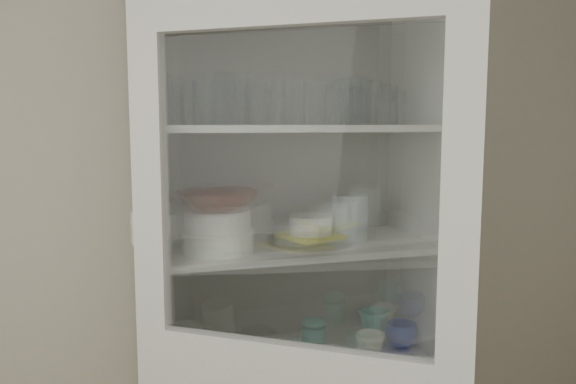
{
  "coord_description": "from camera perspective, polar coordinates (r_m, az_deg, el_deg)",
  "views": [
    {
      "loc": [
        -0.32,
        -0.54,
        1.66
      ],
      "look_at": [
        0.2,
        1.27,
        1.43
      ],
      "focal_mm": 35.0,
      "sensor_mm": 36.0,
      "label": 1
    }
  ],
  "objects": [
    {
      "name": "wall_back",
      "position": [
        2.09,
        -6.99,
        -3.13
      ],
      "size": [
        3.6,
        0.02,
        2.6
      ],
      "primitive_type": "cube",
      "color": "#B9AF96",
      "rests_on": "ground"
    },
    {
      "name": "pantry_cabinet",
      "position": [
        2.08,
        -0.49,
        -13.47
      ],
      "size": [
        1.0,
        0.45,
        2.1
      ],
      "color": "beige",
      "rests_on": "floor"
    },
    {
      "name": "tumbler_0",
      "position": [
        1.7,
        -8.58,
        8.98
      ],
      "size": [
        0.07,
        0.07,
        0.13
      ],
      "primitive_type": "cylinder",
      "rotation": [
        0.0,
        0.0,
        0.03
      ],
      "color": "silver",
      "rests_on": "shelf_glass"
    },
    {
      "name": "tumbler_1",
      "position": [
        1.69,
        -11.57,
        8.83
      ],
      "size": [
        0.08,
        0.08,
        0.13
      ],
      "primitive_type": "cylinder",
      "rotation": [
        0.0,
        0.0,
        -0.25
      ],
      "color": "silver",
      "rests_on": "shelf_glass"
    },
    {
      "name": "tumbler_2",
      "position": [
        1.68,
        -6.27,
        9.35
      ],
      "size": [
        0.08,
        0.08,
        0.15
      ],
      "primitive_type": "cylinder",
      "rotation": [
        0.0,
        0.0,
        -0.12
      ],
      "color": "silver",
      "rests_on": "shelf_glass"
    },
    {
      "name": "tumbler_3",
      "position": [
        1.75,
        0.61,
        9.21
      ],
      "size": [
        0.08,
        0.08,
        0.15
      ],
      "primitive_type": "cylinder",
      "rotation": [
        0.0,
        0.0,
        -0.09
      ],
      "color": "silver",
      "rests_on": "shelf_glass"
    },
    {
      "name": "tumbler_4",
      "position": [
        1.83,
        7.39,
        9.02
      ],
      "size": [
        0.08,
        0.08,
        0.14
      ],
      "primitive_type": "cylinder",
      "rotation": [
        0.0,
        0.0,
        0.09
      ],
      "color": "silver",
      "rests_on": "shelf_glass"
    },
    {
      "name": "tumbler_5",
      "position": [
        1.84,
        7.03,
        9.19
      ],
      "size": [
        0.09,
        0.09,
        0.15
      ],
      "primitive_type": "cylinder",
      "rotation": [
        0.0,
        0.0,
        -0.11
      ],
      "color": "silver",
      "rests_on": "shelf_glass"
    },
    {
      "name": "tumbler_6",
      "position": [
        1.86,
        10.16,
        8.65
      ],
      "size": [
        0.08,
        0.08,
        0.13
      ],
      "primitive_type": "cylinder",
      "rotation": [
        0.0,
        0.0,
        -0.3
      ],
      "color": "silver",
      "rests_on": "shelf_glass"
    },
    {
      "name": "tumbler_7",
      "position": [
        1.82,
        -12.69,
        9.13
      ],
      "size": [
        0.09,
        0.09,
        0.16
      ],
      "primitive_type": "cylinder",
      "rotation": [
        0.0,
        0.0,
        -0.21
      ],
      "color": "silver",
      "rests_on": "shelf_glass"
    },
    {
      "name": "tumbler_8",
      "position": [
        1.87,
        -3.09,
        9.17
      ],
      "size": [
        0.1,
        0.1,
        0.15
      ],
      "primitive_type": "cylinder",
      "rotation": [
        0.0,
        0.0,
        0.3
      ],
      "color": "silver",
      "rests_on": "shelf_glass"
    },
    {
      "name": "tumbler_9",
      "position": [
        1.87,
        -5.17,
        8.81
      ],
      "size": [
        0.08,
        0.08,
        0.13
      ],
      "primitive_type": "cylinder",
      "rotation": [
        0.0,
        0.0,
        0.36
      ],
      "color": "silver",
      "rests_on": "shelf_glass"
    },
    {
      "name": "tumbler_10",
      "position": [
        1.91,
        4.67,
        8.91
      ],
      "size": [
        0.08,
        0.08,
        0.14
      ],
      "primitive_type": "cylinder",
      "rotation": [
        0.0,
        0.0,
        -0.15
      ],
      "color": "silver",
      "rests_on": "shelf_glass"
    },
    {
      "name": "tumbler_11",
      "position": [
        1.97,
        6.14,
        8.74
      ],
      "size": [
        0.08,
        0.08,
        0.13
      ],
      "primitive_type": "cylinder",
      "rotation": [
        0.0,
        0.0,
        -0.25
      ],
      "color": "silver",
      "rests_on": "shelf_glass"
    },
    {
      "name": "goblet_0",
      "position": [
        1.92,
        -6.69,
        9.07
      ],
      "size": [
        0.07,
        0.07,
        0.15
      ],
      "primitive_type": null,
      "color": "silver",
      "rests_on": "shelf_glass"
    },
    {
      "name": "goblet_1",
      "position": [
        1.93,
        -6.44,
        9.55
      ],
      "size": [
        0.08,
        0.08,
        0.19
      ],
      "primitive_type": null,
      "color": "silver",
      "rests_on": "shelf_glass"
    },
    {
      "name": "goblet_2",
      "position": [
        2.07,
        5.5,
        9.4
      ],
      "size": [
        0.08,
        0.08,
        0.19
      ],
      "primitive_type": null,
      "color": "silver",
      "rests_on": "shelf_glass"
    },
    {
      "name": "goblet_3",
      "position": [
        2.13,
        10.01,
        8.89
      ],
      "size": [
        0.07,
        0.07,
        0.16
      ],
      "primitive_type": null,
      "color": "silver",
      "rests_on": "shelf_glass"
    },
    {
      "name": "plate_stack_front",
      "position": [
        1.8,
        -7.1,
        -4.93
      ],
      "size": [
        0.23,
        0.23,
        0.07
      ],
      "primitive_type": "cylinder",
      "color": "white",
      "rests_on": "shelf_plates"
    },
    {
      "name": "plate_stack_back",
      "position": [
        1.97,
        -12.58,
        -3.38
      ],
      "size": [
        0.21,
        0.21,
        0.11
      ],
      "primitive_type": "cylinder",
      "color": "white",
      "rests_on": "shelf_plates"
    },
    {
      "name": "cream_bowl",
      "position": [
        1.79,
        -7.13,
        -2.8
      ],
      "size": [
        0.25,
        0.25,
        0.07
      ],
      "primitive_type": "cylinder",
      "rotation": [
        0.0,
        0.0,
        0.18
      ],
      "color": "beige",
      "rests_on": "plate_stack_front"
    },
    {
      "name": "terracotta_bowl",
      "position": [
        1.78,
        -7.16,
        -0.79
      ],
      "size": [
        0.25,
        0.25,
        0.06
      ],
      "primitive_type": "imported",
      "rotation": [
        0.0,
        0.0,
        -0.01
      ],
      "color": "#522919",
      "rests_on": "cream_bowl"
    },
    {
      "name": "glass_platter",
      "position": [
        1.93,
        2.31,
        -4.88
      ],
      "size": [
        0.37,
        0.37,
        0.02
      ],
      "primitive_type": "cylinder",
      "rotation": [
        0.0,
        0.0,
        0.29
      ],
      "color": "silver",
      "rests_on": "shelf_plates"
    },
    {
      "name": "yellow_trivet",
      "position": [
        1.93,
        2.31,
        -4.45
      ],
      "size": [
        0.23,
        0.23,
        0.01
      ],
      "primitive_type": "cube",
      "rotation": [
        0.0,
        0.0,
        0.37
      ],
      "color": "yellow",
      "rests_on": "glass_platter"
    },
    {
      "name": "white_ramekin",
      "position": [
        1.92,
        2.31,
        -3.33
      ],
      "size": [
        0.19,
        0.19,
        0.06
      ],
      "primitive_type": "cylinder",
      "rotation": [
        0.0,
        0.0,
        -0.41
      ],
      "color": "white",
      "rests_on": "yellow_trivet"
    },
    {
      "name": "grey_bowl_stack",
      "position": [
        1.97,
        6.31,
        -2.57
      ],
      "size": [
        0.12,
        0.12,
        0.16
      ],
      "primitive_type": "cylinder",
      "color": "silver",
      "rests_on": "shelf_plates"
    },
    {
      "name": "mug_blue",
      "position": [
        2.13,
        11.39,
        -14.06
      ],
      "size": [
        0.12,
        0.12,
        0.09
      ],
      "primitive_type": "imported",
      "rotation": [
        0.0,
        0.0,
        -0.04
      ],
      "color": "navy",
      "rests_on": "shelf_mugs"
    },
    {
      "name": "mug_teal",
      "position": [
        2.2,
        8.69,
        -13.13
      ],
      "size": [
        0.11,
        0.11,
        0.11
      ],
      "primitive_type": "imported",
      "rotation": [
        0.0,
        0.0,
        0.0
      ],
      "color": "teal",
      "rests_on": "shelf_mugs"
    },
    {
      "name": "mug_white",
      "position": [
        2.01,
        8.28,
        -15.29
      ],
      "size": [
        0.11,
        0.11,
        0.09
      ],
      "primitive_type": "imported",
      "rotation": [
        0.0,
        0.0,
        0.14
      ],
      "color": "white",
      "rests_on": "shelf_mugs"
    },
    {
      "name": "teal_jar",
      "position": [
        2.07,
        2.64,
        -14.41
      ],
      "size": [
        0.09,
        0.09,
        0.1
      ],
      "color": "teal",
      "rests_on": "shelf_mugs"
    },
    {
      "name": "measuring_cups",
      "position": [
        1.94,
        -6.0,
        -16.89
      ],
      "size": [
        0.11,
        0.11,
        0.04
      ],
      "primitive_type": "cylinder",
      "color": "#B1AFC4",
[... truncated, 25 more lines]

